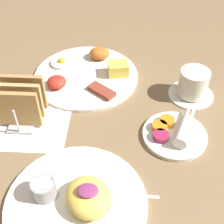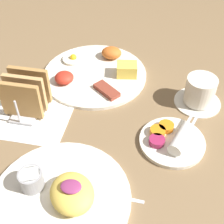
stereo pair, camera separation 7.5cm
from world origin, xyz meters
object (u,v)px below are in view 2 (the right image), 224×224
plate_condiments (172,140)px  toast_rack (26,94)px  coffee_cup (200,92)px  plate_breakfast (96,72)px  plate_foreground (61,195)px

plate_condiments → toast_rack: toast_rack is taller
toast_rack → coffee_cup: bearing=14.4°
plate_breakfast → coffee_cup: (0.29, -0.07, 0.03)m
plate_foreground → coffee_cup: (0.26, 0.34, 0.02)m
plate_breakfast → toast_rack: (-0.13, -0.17, 0.04)m
plate_condiments → coffee_cup: 0.16m
plate_foreground → coffee_cup: bearing=52.3°
coffee_cup → plate_condiments: bearing=-110.6°
plate_breakfast → toast_rack: toast_rack is taller
plate_condiments → plate_breakfast: bearing=136.5°
toast_rack → plate_condiments: bearing=-6.8°
plate_condiments → plate_foreground: (-0.20, -0.19, 0.00)m
plate_breakfast → coffee_cup: coffee_cup is taller
coffee_cup → toast_rack: bearing=-165.6°
toast_rack → plate_foreground: bearing=-55.2°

